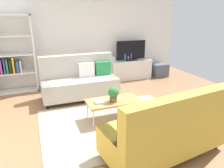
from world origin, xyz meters
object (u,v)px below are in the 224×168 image
object	(u,v)px
vase_0	(114,59)
bottle_0	(125,57)
coffee_table	(113,101)
bottle_1	(128,58)
tv_console	(130,69)
couch_beige	(80,81)
storage_trunk	(160,70)
potted_plant	(113,94)
bottle_2	(131,57)
couch_green	(166,131)
table_book_0	(101,102)
bookshelf	(12,58)
tv	(131,51)
vase_1	(119,58)

from	to	relation	value
vase_0	bottle_0	bearing A→B (deg)	-13.78
coffee_table	bottle_1	size ratio (longest dim) A/B	7.39
coffee_table	tv_console	xyz separation A→B (m)	(1.56, 2.47, -0.07)
coffee_table	couch_beige	bearing A→B (deg)	105.07
couch_beige	storage_trunk	xyz separation A→B (m)	(3.04, 0.95, -0.23)
coffee_table	potted_plant	xyz separation A→B (m)	(-0.03, -0.07, 0.20)
storage_trunk	bottle_2	world-z (taller)	bottle_2
couch_green	bottle_1	size ratio (longest dim) A/B	13.40
bottle_0	storage_trunk	bearing A→B (deg)	-2.62
couch_beige	bottle_2	size ratio (longest dim) A/B	8.00
couch_beige	bottle_0	world-z (taller)	couch_beige
potted_plant	tv_console	bearing A→B (deg)	57.91
potted_plant	table_book_0	bearing A→B (deg)	170.05
bookshelf	bottle_0	xyz separation A→B (m)	(3.32, -0.06, -0.21)
couch_green	coffee_table	size ratio (longest dim) A/B	1.81
bottle_2	tv	bearing A→B (deg)	102.33
tv_console	bottle_2	world-z (taller)	bottle_2
bottle_1	tv	bearing A→B (deg)	11.13
tv_console	bookshelf	size ratio (longest dim) A/B	0.67
couch_beige	couch_green	xyz separation A→B (m)	(0.68, -2.84, -0.01)
vase_0	bottle_1	size ratio (longest dim) A/B	0.93
bookshelf	vase_0	distance (m)	2.97
bottle_1	bottle_2	xyz separation A→B (m)	(0.11, 0.00, 0.04)
tv	vase_1	size ratio (longest dim) A/B	6.31
vase_1	tv	bearing A→B (deg)	-10.41
storage_trunk	vase_0	distance (m)	1.76
couch_green	bottle_2	world-z (taller)	couch_green
tv	vase_0	distance (m)	0.63
couch_beige	tv_console	bearing A→B (deg)	-151.78
tv_console	vase_1	bearing A→B (deg)	172.52
tv	bookshelf	world-z (taller)	bookshelf
couch_green	bottle_1	world-z (taller)	couch_green
storage_trunk	bottle_1	bearing A→B (deg)	177.14
couch_beige	storage_trunk	bearing A→B (deg)	-162.82
couch_green	vase_0	world-z (taller)	couch_green
couch_green	bottle_0	bearing A→B (deg)	67.12
bookshelf	vase_1	distance (m)	3.17
coffee_table	vase_1	size ratio (longest dim) A/B	6.95
couch_beige	vase_1	world-z (taller)	couch_beige
couch_beige	bookshelf	distance (m)	1.99
table_book_0	bottle_1	world-z (taller)	bottle_1
storage_trunk	table_book_0	xyz separation A→B (m)	(-2.94, -2.39, 0.22)
coffee_table	bookshelf	distance (m)	3.23
bottle_1	coffee_table	bearing A→B (deg)	-120.97
couch_beige	bottle_0	xyz separation A→B (m)	(1.73, 1.01, 0.31)
bookshelf	bottle_1	distance (m)	3.45
coffee_table	tv	bearing A→B (deg)	57.51
tv_console	bookshelf	world-z (taller)	bookshelf
bottle_0	bottle_1	world-z (taller)	bottle_0
couch_beige	couch_green	distance (m)	2.92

